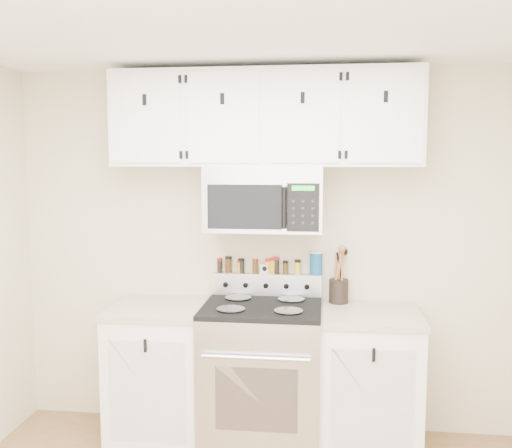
{
  "coord_description": "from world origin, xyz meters",
  "views": [
    {
      "loc": [
        0.39,
        -2.15,
        1.88
      ],
      "look_at": [
        -0.04,
        1.45,
        1.47
      ],
      "focal_mm": 40.0,
      "sensor_mm": 36.0,
      "label": 1
    }
  ],
  "objects": [
    {
      "name": "spice_jar_8",
      "position": [
        0.13,
        1.71,
        1.15
      ],
      "size": [
        0.04,
        0.04,
        0.09
      ],
      "color": "#402F0F",
      "rests_on": "range"
    },
    {
      "name": "spice_jar_1",
      "position": [
        -0.27,
        1.71,
        1.16
      ],
      "size": [
        0.05,
        0.05,
        0.11
      ],
      "color": "#40250F",
      "rests_on": "range"
    },
    {
      "name": "upper_cabinets",
      "position": [
        -0.0,
        1.58,
        2.15
      ],
      "size": [
        2.0,
        0.35,
        0.62
      ],
      "color": "white",
      "rests_on": "back_wall"
    },
    {
      "name": "salt_canister",
      "position": [
        0.34,
        1.71,
        1.18
      ],
      "size": [
        0.09,
        0.09,
        0.16
      ],
      "color": "#14518A",
      "rests_on": "range"
    },
    {
      "name": "base_cabinet_right",
      "position": [
        0.69,
        1.45,
        0.46
      ],
      "size": [
        0.64,
        0.62,
        0.92
      ],
      "color": "white",
      "rests_on": "floor"
    },
    {
      "name": "spice_jar_0",
      "position": [
        -0.33,
        1.71,
        1.15
      ],
      "size": [
        0.04,
        0.04,
        0.1
      ],
      "color": "black",
      "rests_on": "range"
    },
    {
      "name": "base_cabinet_left",
      "position": [
        -0.69,
        1.45,
        0.46
      ],
      "size": [
        0.64,
        0.62,
        0.92
      ],
      "color": "white",
      "rests_on": "floor"
    },
    {
      "name": "spice_jar_7",
      "position": [
        0.07,
        1.71,
        1.16
      ],
      "size": [
        0.04,
        0.04,
        0.12
      ],
      "color": "black",
      "rests_on": "range"
    },
    {
      "name": "back_wall",
      "position": [
        0.0,
        1.75,
        1.25
      ],
      "size": [
        3.5,
        0.01,
        2.5
      ],
      "primitive_type": "cube",
      "color": "beige",
      "rests_on": "floor"
    },
    {
      "name": "spice_jar_6",
      "position": [
        0.04,
        1.71,
        1.15
      ],
      "size": [
        0.04,
        0.04,
        0.11
      ],
      "color": "orange",
      "rests_on": "range"
    },
    {
      "name": "kitchen_timer",
      "position": [
        -0.01,
        1.71,
        1.13
      ],
      "size": [
        0.07,
        0.06,
        0.07
      ],
      "primitive_type": "cube",
      "rotation": [
        0.0,
        0.0,
        -0.34
      ],
      "color": "silver",
      "rests_on": "range"
    },
    {
      "name": "utensil_crock",
      "position": [
        0.49,
        1.66,
        1.01
      ],
      "size": [
        0.13,
        0.13,
        0.38
      ],
      "color": "black",
      "rests_on": "base_cabinet_right"
    },
    {
      "name": "microwave",
      "position": [
        0.0,
        1.55,
        1.63
      ],
      "size": [
        0.76,
        0.44,
        0.42
      ],
      "color": "#9E9EA3",
      "rests_on": "back_wall"
    },
    {
      "name": "spice_jar_5",
      "position": [
        0.01,
        1.71,
        1.15
      ],
      "size": [
        0.04,
        0.04,
        0.1
      ],
      "color": "orange",
      "rests_on": "range"
    },
    {
      "name": "spice_jar_9",
      "position": [
        0.21,
        1.71,
        1.15
      ],
      "size": [
        0.04,
        0.04,
        0.1
      ],
      "color": "gold",
      "rests_on": "range"
    },
    {
      "name": "range",
      "position": [
        0.0,
        1.43,
        0.49
      ],
      "size": [
        0.76,
        0.65,
        1.1
      ],
      "color": "#B7B7BA",
      "rests_on": "floor"
    },
    {
      "name": "spice_jar_2",
      "position": [
        -0.18,
        1.71,
        1.15
      ],
      "size": [
        0.04,
        0.04,
        0.09
      ],
      "color": "orange",
      "rests_on": "range"
    },
    {
      "name": "spice_jar_4",
      "position": [
        -0.08,
        1.71,
        1.15
      ],
      "size": [
        0.04,
        0.04,
        0.1
      ],
      "color": "#442E10",
      "rests_on": "range"
    },
    {
      "name": "spice_jar_3",
      "position": [
        -0.18,
        1.71,
        1.15
      ],
      "size": [
        0.04,
        0.04,
        0.1
      ],
      "color": "black",
      "rests_on": "range"
    }
  ]
}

